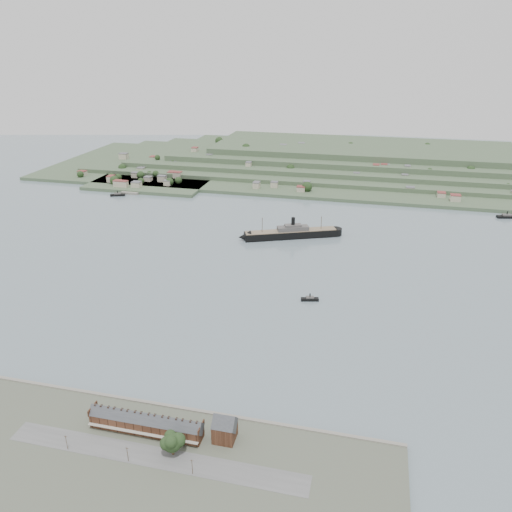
% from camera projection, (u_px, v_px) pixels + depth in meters
% --- Properties ---
extents(ground, '(1400.00, 1400.00, 0.00)m').
position_uv_depth(ground, '(252.00, 284.00, 385.31)').
color(ground, slate).
rests_on(ground, ground).
extents(near_shore, '(220.00, 80.00, 2.60)m').
position_uv_depth(near_shore, '(150.00, 467.00, 218.14)').
color(near_shore, '#4C5142').
rests_on(near_shore, ground).
extents(terrace_row, '(55.60, 9.80, 11.07)m').
position_uv_depth(terrace_row, '(146.00, 423.00, 234.71)').
color(terrace_row, '#3F2416').
rests_on(terrace_row, ground).
extents(gabled_building, '(10.40, 10.18, 14.09)m').
position_uv_depth(gabled_building, '(225.00, 428.00, 229.72)').
color(gabled_building, '#3F2416').
rests_on(gabled_building, ground).
extents(far_peninsula, '(760.00, 309.00, 30.00)m').
position_uv_depth(far_peninsula, '(336.00, 161.00, 725.65)').
color(far_peninsula, '#384E34').
rests_on(far_peninsula, ground).
extents(steamship, '(95.52, 48.25, 24.18)m').
position_uv_depth(steamship, '(288.00, 233.00, 473.51)').
color(steamship, black).
rests_on(steamship, ground).
extents(tugboat, '(13.24, 6.31, 5.76)m').
position_uv_depth(tugboat, '(310.00, 299.00, 359.56)').
color(tugboat, black).
rests_on(tugboat, ground).
extents(ferry_west, '(17.99, 10.48, 6.52)m').
position_uv_depth(ferry_west, '(118.00, 195.00, 603.60)').
color(ferry_west, black).
rests_on(ferry_west, ground).
extents(ferry_east, '(20.63, 9.60, 7.47)m').
position_uv_depth(ferry_east, '(507.00, 216.00, 527.88)').
color(ferry_east, black).
rests_on(ferry_east, ground).
extents(fig_tree, '(10.85, 9.40, 12.11)m').
position_uv_depth(fig_tree, '(172.00, 442.00, 220.19)').
color(fig_tree, '#473521').
rests_on(fig_tree, ground).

